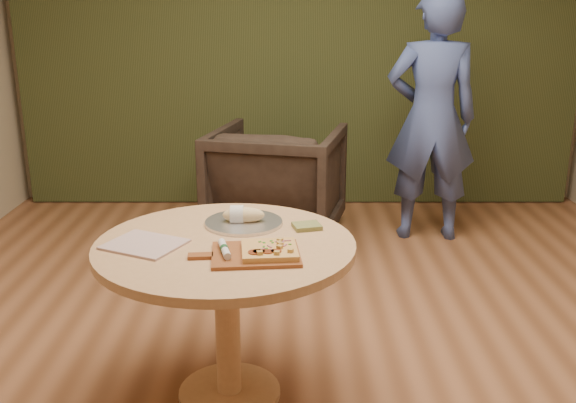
{
  "coord_description": "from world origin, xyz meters",
  "views": [
    {
      "loc": [
        -0.09,
        -2.7,
        1.71
      ],
      "look_at": [
        -0.09,
        0.25,
        0.81
      ],
      "focal_mm": 40.0,
      "sensor_mm": 36.0,
      "label": 1
    }
  ],
  "objects_px": {
    "cutlery_roll": "(224,249)",
    "serving_tray": "(244,222)",
    "bread_roll": "(242,215)",
    "pedestal_table": "(226,272)",
    "person_standing": "(432,118)",
    "flatbread_pizza": "(270,250)",
    "pizza_paddle": "(253,254)",
    "armchair": "(277,177)"
  },
  "relations": [
    {
      "from": "pizza_paddle",
      "to": "cutlery_roll",
      "type": "bearing_deg",
      "value": 173.59
    },
    {
      "from": "cutlery_roll",
      "to": "person_standing",
      "type": "xyz_separation_m",
      "value": [
        1.31,
        2.28,
        0.14
      ]
    },
    {
      "from": "pedestal_table",
      "to": "bread_roll",
      "type": "height_order",
      "value": "bread_roll"
    },
    {
      "from": "cutlery_roll",
      "to": "bread_roll",
      "type": "distance_m",
      "value": 0.39
    },
    {
      "from": "flatbread_pizza",
      "to": "person_standing",
      "type": "bearing_deg",
      "value": 63.76
    },
    {
      "from": "pizza_paddle",
      "to": "serving_tray",
      "type": "bearing_deg",
      "value": 94.06
    },
    {
      "from": "bread_roll",
      "to": "serving_tray",
      "type": "bearing_deg",
      "value": -0.0
    },
    {
      "from": "serving_tray",
      "to": "person_standing",
      "type": "relative_size",
      "value": 0.19
    },
    {
      "from": "pedestal_table",
      "to": "serving_tray",
      "type": "relative_size",
      "value": 3.12
    },
    {
      "from": "pedestal_table",
      "to": "person_standing",
      "type": "height_order",
      "value": "person_standing"
    },
    {
      "from": "cutlery_roll",
      "to": "armchair",
      "type": "distance_m",
      "value": 2.29
    },
    {
      "from": "person_standing",
      "to": "cutlery_roll",
      "type": "bearing_deg",
      "value": 62.67
    },
    {
      "from": "cutlery_roll",
      "to": "serving_tray",
      "type": "height_order",
      "value": "cutlery_roll"
    },
    {
      "from": "pedestal_table",
      "to": "flatbread_pizza",
      "type": "bearing_deg",
      "value": -40.01
    },
    {
      "from": "cutlery_roll",
      "to": "serving_tray",
      "type": "relative_size",
      "value": 0.56
    },
    {
      "from": "armchair",
      "to": "bread_roll",
      "type": "bearing_deg",
      "value": 99.66
    },
    {
      "from": "cutlery_roll",
      "to": "serving_tray",
      "type": "distance_m",
      "value": 0.4
    },
    {
      "from": "pedestal_table",
      "to": "serving_tray",
      "type": "bearing_deg",
      "value": 74.67
    },
    {
      "from": "pedestal_table",
      "to": "cutlery_roll",
      "type": "bearing_deg",
      "value": -85.39
    },
    {
      "from": "serving_tray",
      "to": "person_standing",
      "type": "distance_m",
      "value": 2.28
    },
    {
      "from": "armchair",
      "to": "cutlery_roll",
      "type": "bearing_deg",
      "value": 99.28
    },
    {
      "from": "serving_tray",
      "to": "person_standing",
      "type": "bearing_deg",
      "value": 56.41
    },
    {
      "from": "bread_roll",
      "to": "armchair",
      "type": "height_order",
      "value": "armchair"
    },
    {
      "from": "cutlery_roll",
      "to": "bread_roll",
      "type": "height_order",
      "value": "bread_roll"
    },
    {
      "from": "person_standing",
      "to": "flatbread_pizza",
      "type": "bearing_deg",
      "value": 66.23
    },
    {
      "from": "pizza_paddle",
      "to": "armchair",
      "type": "bearing_deg",
      "value": 83.46
    },
    {
      "from": "pizza_paddle",
      "to": "bread_roll",
      "type": "height_order",
      "value": "bread_roll"
    },
    {
      "from": "armchair",
      "to": "pedestal_table",
      "type": "bearing_deg",
      "value": 98.61
    },
    {
      "from": "serving_tray",
      "to": "pizza_paddle",
      "type": "bearing_deg",
      "value": -80.84
    },
    {
      "from": "cutlery_roll",
      "to": "armchair",
      "type": "height_order",
      "value": "armchair"
    },
    {
      "from": "flatbread_pizza",
      "to": "person_standing",
      "type": "relative_size",
      "value": 0.13
    },
    {
      "from": "flatbread_pizza",
      "to": "cutlery_roll",
      "type": "distance_m",
      "value": 0.18
    },
    {
      "from": "pedestal_table",
      "to": "flatbread_pizza",
      "type": "relative_size",
      "value": 4.65
    },
    {
      "from": "armchair",
      "to": "person_standing",
      "type": "distance_m",
      "value": 1.22
    },
    {
      "from": "cutlery_roll",
      "to": "serving_tray",
      "type": "bearing_deg",
      "value": 68.86
    },
    {
      "from": "flatbread_pizza",
      "to": "cutlery_roll",
      "type": "xyz_separation_m",
      "value": [
        -0.18,
        0.0,
        0.0
      ]
    },
    {
      "from": "pedestal_table",
      "to": "armchair",
      "type": "relative_size",
      "value": 1.17
    },
    {
      "from": "serving_tray",
      "to": "bread_roll",
      "type": "xyz_separation_m",
      "value": [
        -0.01,
        0.0,
        0.04
      ]
    },
    {
      "from": "cutlery_roll",
      "to": "person_standing",
      "type": "bearing_deg",
      "value": 46.49
    },
    {
      "from": "flatbread_pizza",
      "to": "cutlery_roll",
      "type": "relative_size",
      "value": 1.21
    },
    {
      "from": "flatbread_pizza",
      "to": "cutlery_roll",
      "type": "height_order",
      "value": "flatbread_pizza"
    },
    {
      "from": "pedestal_table",
      "to": "pizza_paddle",
      "type": "xyz_separation_m",
      "value": [
        0.13,
        -0.16,
        0.15
      ]
    }
  ]
}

